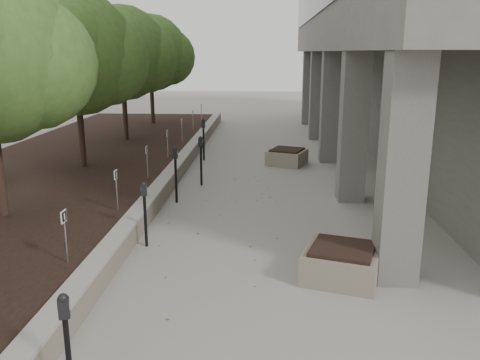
% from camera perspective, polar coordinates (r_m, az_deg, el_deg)
% --- Properties ---
extents(ground, '(90.00, 90.00, 0.00)m').
position_cam_1_polar(ground, '(8.45, -4.83, -13.62)').
color(ground, gray).
rests_on(ground, ground).
extents(retaining_wall, '(0.39, 26.00, 0.50)m').
position_cam_1_polar(retaining_wall, '(17.05, -6.81, 1.75)').
color(retaining_wall, gray).
rests_on(retaining_wall, ground).
extents(planting_bed, '(7.00, 26.00, 0.40)m').
position_cam_1_polar(planting_bed, '(18.06, -18.38, 1.66)').
color(planting_bed, black).
rests_on(planting_bed, ground).
extents(crabapple_tree_3, '(4.60, 4.00, 5.44)m').
position_cam_1_polar(crabapple_tree_3, '(16.49, -18.15, 10.80)').
color(crabapple_tree_3, '#396125').
rests_on(crabapple_tree_3, planting_bed).
extents(crabapple_tree_4, '(4.60, 4.00, 5.44)m').
position_cam_1_polar(crabapple_tree_4, '(21.23, -13.27, 11.78)').
color(crabapple_tree_4, '#396125').
rests_on(crabapple_tree_4, planting_bed).
extents(crabapple_tree_5, '(4.60, 4.00, 5.44)m').
position_cam_1_polar(crabapple_tree_5, '(26.07, -10.17, 12.36)').
color(crabapple_tree_5, '#396125').
rests_on(crabapple_tree_5, planting_bed).
extents(parking_sign_2, '(0.04, 0.22, 0.96)m').
position_cam_1_polar(parking_sign_2, '(9.14, -19.35, -6.17)').
color(parking_sign_2, black).
rests_on(parking_sign_2, planting_bed).
extents(parking_sign_3, '(0.04, 0.22, 0.96)m').
position_cam_1_polar(parking_sign_3, '(11.83, -13.93, -1.14)').
color(parking_sign_3, black).
rests_on(parking_sign_3, planting_bed).
extents(parking_sign_4, '(0.04, 0.22, 0.96)m').
position_cam_1_polar(parking_sign_4, '(14.63, -10.57, 2.01)').
color(parking_sign_4, black).
rests_on(parking_sign_4, planting_bed).
extents(parking_sign_5, '(0.04, 0.22, 0.96)m').
position_cam_1_polar(parking_sign_5, '(17.50, -8.29, 4.13)').
color(parking_sign_5, black).
rests_on(parking_sign_5, planting_bed).
extents(parking_sign_6, '(0.04, 0.22, 0.96)m').
position_cam_1_polar(parking_sign_6, '(20.41, -6.65, 5.64)').
color(parking_sign_6, black).
rests_on(parking_sign_6, planting_bed).
extents(parking_sign_7, '(0.04, 0.22, 0.96)m').
position_cam_1_polar(parking_sign_7, '(23.34, -5.42, 6.78)').
color(parking_sign_7, black).
rests_on(parking_sign_7, planting_bed).
extents(parking_sign_8, '(0.04, 0.22, 0.96)m').
position_cam_1_polar(parking_sign_8, '(26.29, -4.46, 7.66)').
color(parking_sign_8, black).
rests_on(parking_sign_8, planting_bed).
extents(parking_meter_1, '(0.16, 0.14, 1.43)m').
position_cam_1_polar(parking_meter_1, '(6.21, -19.08, -18.04)').
color(parking_meter_1, black).
rests_on(parking_meter_1, ground).
extents(parking_meter_2, '(0.16, 0.13, 1.40)m').
position_cam_1_polar(parking_meter_2, '(10.53, -10.80, -3.90)').
color(parking_meter_2, black).
rests_on(parking_meter_2, ground).
extents(parking_meter_3, '(0.16, 0.12, 1.55)m').
position_cam_1_polar(parking_meter_3, '(13.46, -7.35, 0.60)').
color(parking_meter_3, black).
rests_on(parking_meter_3, ground).
extents(parking_meter_4, '(0.17, 0.14, 1.53)m').
position_cam_1_polar(parking_meter_4, '(15.15, -4.48, 2.19)').
color(parking_meter_4, black).
rests_on(parking_meter_4, ground).
extents(parking_meter_5, '(0.16, 0.11, 1.56)m').
position_cam_1_polar(parking_meter_5, '(18.74, -4.19, 4.62)').
color(parking_meter_5, black).
rests_on(parking_meter_5, ground).
extents(planter_front, '(1.61, 1.61, 0.60)m').
position_cam_1_polar(planter_front, '(9.25, 11.59, -9.23)').
color(planter_front, gray).
rests_on(planter_front, ground).
extents(planter_back, '(1.60, 1.60, 0.58)m').
position_cam_1_polar(planter_back, '(18.14, 5.40, 2.68)').
color(planter_back, gray).
rests_on(planter_back, ground).
extents(berry_scatter, '(3.30, 14.10, 0.02)m').
position_cam_1_polar(berry_scatter, '(13.05, -2.28, -3.21)').
color(berry_scatter, maroon).
rests_on(berry_scatter, ground).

